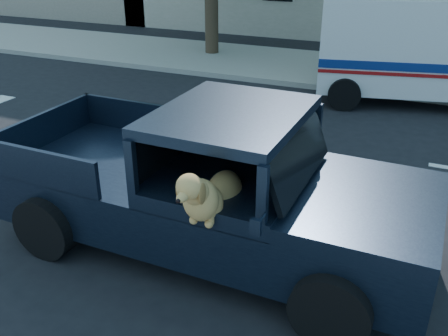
# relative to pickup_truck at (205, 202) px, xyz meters

# --- Properties ---
(ground) EXTENTS (120.00, 120.00, 0.00)m
(ground) POSITION_rel_pickup_truck_xyz_m (-0.53, 0.54, -0.67)
(ground) COLOR black
(ground) RESTS_ON ground
(far_sidewalk) EXTENTS (60.00, 4.00, 0.15)m
(far_sidewalk) POSITION_rel_pickup_truck_xyz_m (-0.53, 9.74, -0.60)
(far_sidewalk) COLOR gray
(far_sidewalk) RESTS_ON ground
(lane_stripes) EXTENTS (21.60, 0.14, 0.01)m
(lane_stripes) POSITION_rel_pickup_truck_xyz_m (1.47, 3.94, -0.66)
(lane_stripes) COLOR silver
(lane_stripes) RESTS_ON ground
(pickup_truck) EXTENTS (5.59, 2.89, 1.98)m
(pickup_truck) POSITION_rel_pickup_truck_xyz_m (0.00, 0.00, 0.00)
(pickup_truck) COLOR black
(pickup_truck) RESTS_ON ground
(mail_truck) EXTENTS (4.92, 3.13, 2.51)m
(mail_truck) POSITION_rel_pickup_truck_xyz_m (1.88, 7.75, 0.43)
(mail_truck) COLOR silver
(mail_truck) RESTS_ON ground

